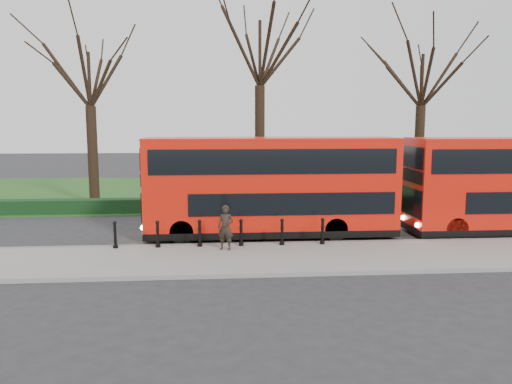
{
  "coord_description": "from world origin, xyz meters",
  "views": [
    {
      "loc": [
        -0.56,
        -20.38,
        4.98
      ],
      "look_at": [
        1.04,
        0.5,
        2.0
      ],
      "focal_mm": 35.0,
      "sensor_mm": 36.0,
      "label": 1
    }
  ],
  "objects": [
    {
      "name": "pedestrian",
      "position": [
        -0.29,
        -1.92,
        1.0
      ],
      "size": [
        0.71,
        0.57,
        1.7
      ],
      "primitive_type": "imported",
      "rotation": [
        0.0,
        0.0,
        -0.29
      ],
      "color": "black",
      "rests_on": "pavement"
    },
    {
      "name": "ground",
      "position": [
        0.0,
        0.0,
        0.0
      ],
      "size": [
        120.0,
        120.0,
        0.0
      ],
      "primitive_type": "plane",
      "color": "#28282B",
      "rests_on": "ground"
    },
    {
      "name": "bus_lead",
      "position": [
        1.71,
        0.83,
        2.16
      ],
      "size": [
        10.76,
        2.47,
        4.28
      ],
      "color": "red",
      "rests_on": "ground"
    },
    {
      "name": "tree_right",
      "position": [
        12.0,
        10.0,
        7.81
      ],
      "size": [
        6.88,
        6.88,
        10.76
      ],
      "color": "black",
      "rests_on": "ground"
    },
    {
      "name": "tree_left",
      "position": [
        -8.0,
        10.0,
        7.75
      ],
      "size": [
        6.83,
        6.83,
        10.67
      ],
      "color": "black",
      "rests_on": "ground"
    },
    {
      "name": "yellow_line_outer",
      "position": [
        0.0,
        -0.7,
        0.01
      ],
      "size": [
        60.0,
        0.1,
        0.01
      ],
      "primitive_type": "cube",
      "color": "yellow",
      "rests_on": "ground"
    },
    {
      "name": "tree_mid",
      "position": [
        2.0,
        10.0,
        9.4
      ],
      "size": [
        8.26,
        8.26,
        12.91
      ],
      "color": "black",
      "rests_on": "ground"
    },
    {
      "name": "kerb",
      "position": [
        0.0,
        -1.0,
        0.07
      ],
      "size": [
        60.0,
        0.25,
        0.16
      ],
      "primitive_type": "cube",
      "color": "slate",
      "rests_on": "ground"
    },
    {
      "name": "yellow_line_inner",
      "position": [
        0.0,
        -0.5,
        0.01
      ],
      "size": [
        60.0,
        0.1,
        0.01
      ],
      "primitive_type": "cube",
      "color": "yellow",
      "rests_on": "ground"
    },
    {
      "name": "grass_verge",
      "position": [
        0.0,
        15.0,
        0.03
      ],
      "size": [
        60.0,
        18.0,
        0.06
      ],
      "primitive_type": "cube",
      "color": "#22521B",
      "rests_on": "ground"
    },
    {
      "name": "bollard_row",
      "position": [
        -0.49,
        -1.35,
        0.65
      ],
      "size": [
        8.21,
        0.15,
        1.0
      ],
      "color": "black",
      "rests_on": "pavement"
    },
    {
      "name": "hedge",
      "position": [
        0.0,
        6.8,
        0.4
      ],
      "size": [
        60.0,
        0.9,
        0.8
      ],
      "primitive_type": "cube",
      "color": "black",
      "rests_on": "ground"
    },
    {
      "name": "pavement",
      "position": [
        0.0,
        -3.0,
        0.07
      ],
      "size": [
        60.0,
        4.0,
        0.15
      ],
      "primitive_type": "cube",
      "color": "gray",
      "rests_on": "ground"
    }
  ]
}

